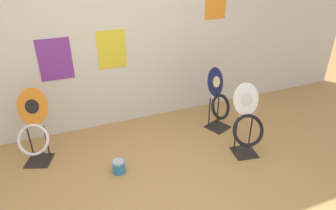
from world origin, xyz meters
The scene contains 5 objects.
wall_back centered at (0.00, 1.94, 1.30)m, with size 8.00×0.07×2.60m.
toilet_seat_display_navy_moon centered at (1.26, 1.26, 0.43)m, with size 0.42×0.40×0.87m.
toilet_seat_display_white_plain centered at (1.27, 0.62, 0.42)m, with size 0.43×0.40×0.88m.
toilet_seat_display_orange_sun centered at (-1.09, 1.42, 0.41)m, with size 0.47×0.47×0.87m.
paint_can centered at (-0.27, 0.82, 0.08)m, with size 0.15×0.15×0.15m.
Camera 1 is at (-0.75, -1.86, 2.29)m, focal length 32.00 mm.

